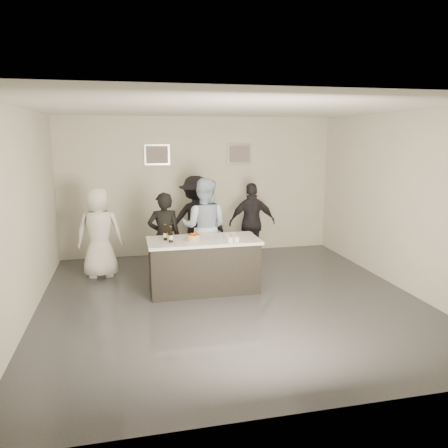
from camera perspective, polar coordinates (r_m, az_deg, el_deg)
The scene contains 19 objects.
floor at distance 7.15m, azimuth 0.90°, elevation -9.86°, with size 6.00×6.00×0.00m, color #3D3D42.
ceiling at distance 6.67m, azimuth 0.98°, elevation 14.90°, with size 6.00×6.00×0.00m, color white.
wall_back at distance 9.66m, azimuth -3.28°, elevation 4.94°, with size 6.00×0.04×3.00m, color beige.
wall_front at distance 3.97m, azimuth 11.24°, elevation -4.93°, with size 6.00×0.04×3.00m, color beige.
wall_left at distance 6.72m, azimuth -24.79°, elevation 0.96°, with size 0.04×6.00×3.00m, color beige.
wall_right at distance 8.00m, azimuth 22.33°, elevation 2.71°, with size 0.04×6.00×3.00m, color beige.
picture_left at distance 9.47m, azimuth -8.74°, elevation 8.94°, with size 0.54×0.04×0.44m, color #B2B2B7.
picture_right at distance 9.77m, azimuth 1.98°, elevation 9.14°, with size 0.54×0.04×0.44m, color #B2B2B7.
bar_counter at distance 7.44m, azimuth -2.68°, elevation -5.35°, with size 1.86×0.86×0.90m, color white.
cake at distance 7.23m, azimuth -4.03°, elevation -1.85°, with size 0.24×0.24×0.08m, color yellow.
beer_bottle_a at distance 7.28m, azimuth -7.68°, elevation -1.10°, with size 0.07×0.07×0.26m, color black.
beer_bottle_b at distance 7.11m, azimuth -6.96°, elevation -1.39°, with size 0.07×0.07×0.26m, color black.
tumbler_cluster at distance 7.27m, azimuth 0.93°, elevation -1.74°, with size 0.19×0.40×0.08m, color orange.
candles at distance 7.01m, azimuth -5.14°, elevation -2.59°, with size 0.24×0.08×0.01m, color pink.
person_main_black at distance 7.96m, azimuth -7.81°, elevation -1.65°, with size 0.59×0.39×1.62m, color black.
person_main_blue at distance 8.16m, azimuth -2.61°, elevation -0.42°, with size 0.89×0.70×1.84m, color silver.
person_guest_left at distance 8.37m, azimuth -15.97°, elevation -1.07°, with size 0.83×0.54×1.69m, color silver.
person_guest_right at distance 9.05m, azimuth 3.69°, elevation 0.16°, with size 0.97×0.40×1.65m, color black.
person_guest_back at distance 9.01m, azimuth -3.71°, elevation 0.58°, with size 1.16×0.67×1.80m, color black.
Camera 1 is at (-1.57, -6.47, 2.61)m, focal length 35.00 mm.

